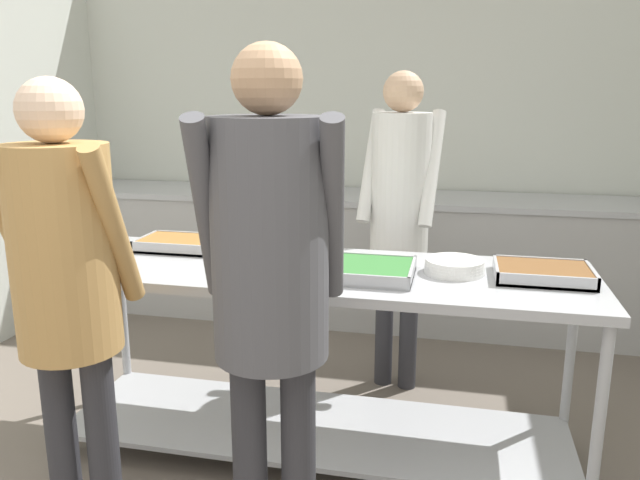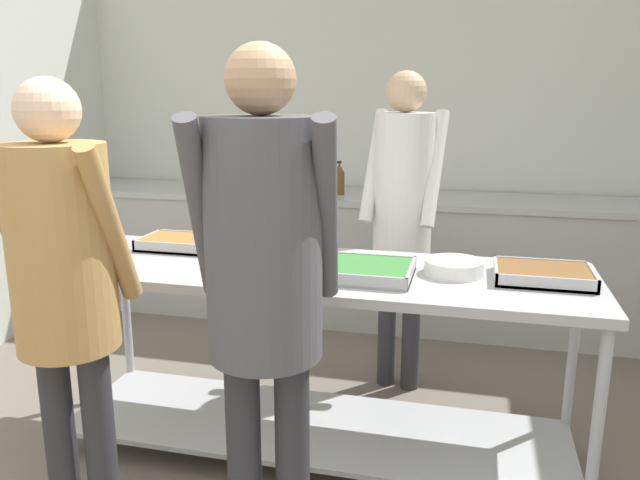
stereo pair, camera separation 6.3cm
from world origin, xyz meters
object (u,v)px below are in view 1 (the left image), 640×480
object	(u,v)px
serving_tray_greens	(186,244)
sauce_pan	(266,257)
plate_stack	(454,266)
serving_tray_roast	(543,273)
serving_tray_vegetables	(364,270)
guest_serving_left	(270,268)
guest_serving_right	(66,272)
broccoli_bowl	(95,248)
cook_behind_counter	(400,196)
water_bottle	(334,179)

from	to	relation	value
serving_tray_greens	sauce_pan	xyz separation A→B (m)	(0.46, -0.20, 0.02)
plate_stack	serving_tray_roast	size ratio (longest dim) A/B	0.66
serving_tray_greens	serving_tray_vegetables	bearing A→B (deg)	-16.35
guest_serving_left	plate_stack	bearing A→B (deg)	55.23
serving_tray_vegetables	guest_serving_right	bearing A→B (deg)	-143.45
serving_tray_vegetables	serving_tray_roast	distance (m)	0.73
sauce_pan	serving_tray_vegetables	distance (m)	0.44
serving_tray_greens	guest_serving_right	size ratio (longest dim) A/B	0.27
serving_tray_vegetables	plate_stack	bearing A→B (deg)	19.02
plate_stack	serving_tray_roast	world-z (taller)	plate_stack
broccoli_bowl	guest_serving_left	bearing A→B (deg)	-34.07
plate_stack	cook_behind_counter	xyz separation A→B (m)	(-0.30, 0.72, 0.17)
serving_tray_roast	water_bottle	distance (m)	2.10
guest_serving_left	water_bottle	size ratio (longest dim) A/B	7.55
guest_serving_right	cook_behind_counter	distance (m)	1.80
broccoli_bowl	guest_serving_right	world-z (taller)	guest_serving_right
guest_serving_left	serving_tray_vegetables	bearing A→B (deg)	74.24
serving_tray_greens	cook_behind_counter	xyz separation A→B (m)	(0.97, 0.58, 0.18)
serving_tray_greens	plate_stack	size ratio (longest dim) A/B	1.78
serving_tray_vegetables	serving_tray_roast	bearing A→B (deg)	9.49
sauce_pan	guest_serving_left	distance (m)	0.80
serving_tray_greens	water_bottle	size ratio (longest dim) A/B	1.92
serving_tray_greens	serving_tray_roast	size ratio (longest dim) A/B	1.18
serving_tray_vegetables	guest_serving_right	distance (m)	1.14
guest_serving_right	water_bottle	distance (m)	2.53
serving_tray_roast	guest_serving_left	world-z (taller)	guest_serving_left
guest_serving_left	serving_tray_roast	bearing A→B (deg)	41.20
broccoli_bowl	sauce_pan	xyz separation A→B (m)	(0.82, 0.01, 0.01)
cook_behind_counter	serving_tray_greens	bearing A→B (deg)	-149.31
plate_stack	cook_behind_counter	size ratio (longest dim) A/B	0.15
serving_tray_greens	serving_tray_roast	distance (m)	1.63
cook_behind_counter	sauce_pan	bearing A→B (deg)	-122.98
sauce_pan	water_bottle	distance (m)	1.77
sauce_pan	serving_tray_roast	size ratio (longest dim) A/B	1.06
serving_tray_vegetables	guest_serving_left	world-z (taller)	guest_serving_left
broccoli_bowl	serving_tray_roast	xyz separation A→B (m)	(1.98, 0.07, -0.01)
serving_tray_roast	guest_serving_left	distance (m)	1.22
serving_tray_roast	guest_serving_right	bearing A→B (deg)	-153.98
serving_tray_roast	cook_behind_counter	size ratio (longest dim) A/B	0.22
serving_tray_vegetables	plate_stack	distance (m)	0.39
serving_tray_vegetables	guest_serving_right	world-z (taller)	guest_serving_right
serving_tray_greens	broccoli_bowl	bearing A→B (deg)	-149.00
guest_serving_right	broccoli_bowl	bearing A→B (deg)	116.00
serving_tray_vegetables	water_bottle	world-z (taller)	water_bottle
serving_tray_greens	guest_serving_left	bearing A→B (deg)	-52.76
sauce_pan	guest_serving_right	xyz separation A→B (m)	(-0.47, -0.74, 0.11)
water_bottle	guest_serving_left	bearing A→B (deg)	-83.10
guest_serving_left	serving_tray_greens	bearing A→B (deg)	127.24
broccoli_bowl	guest_serving_right	distance (m)	0.81
broccoli_bowl	serving_tray_vegetables	world-z (taller)	broccoli_bowl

